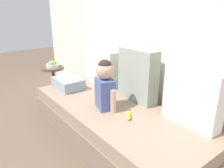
{
  "coord_description": "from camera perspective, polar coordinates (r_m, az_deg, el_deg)",
  "views": [
    {
      "loc": [
        1.6,
        -1.25,
        1.36
      ],
      "look_at": [
        -0.02,
        0.0,
        0.63
      ],
      "focal_mm": 34.72,
      "sensor_mm": 36.0,
      "label": 1
    }
  ],
  "objects": [
    {
      "name": "throw_pillow_center",
      "position": [
        2.35,
        6.79,
        2.3
      ],
      "size": [
        0.47,
        0.16,
        0.57
      ],
      "primitive_type": "cube",
      "color": "#99A393",
      "rests_on": "couch"
    },
    {
      "name": "toddler",
      "position": [
        2.15,
        -1.87,
        -0.08
      ],
      "size": [
        0.33,
        0.21,
        0.51
      ],
      "color": "#4C5B93",
      "rests_on": "couch"
    },
    {
      "name": "back_wall",
      "position": [
        2.42,
        11.43,
        16.1
      ],
      "size": [
        5.37,
        0.1,
        2.46
      ],
      "primitive_type": "cube",
      "color": "silver",
      "rests_on": "ground"
    },
    {
      "name": "couch",
      "position": [
        2.34,
        0.37,
        -10.45
      ],
      "size": [
        2.17,
        0.86,
        0.38
      ],
      "color": "#826C5B",
      "rests_on": "ground"
    },
    {
      "name": "throw_pillow_right",
      "position": [
        1.97,
        20.44,
        -3.38
      ],
      "size": [
        0.5,
        0.16,
        0.5
      ],
      "primitive_type": "cube",
      "color": "silver",
      "rests_on": "couch"
    },
    {
      "name": "fruit_bowl",
      "position": [
        3.35,
        -15.43,
        4.96
      ],
      "size": [
        0.18,
        0.18,
        0.1
      ],
      "color": "silver",
      "rests_on": "side_table"
    },
    {
      "name": "banana",
      "position": [
        2.06,
        4.27,
        -8.2
      ],
      "size": [
        0.16,
        0.14,
        0.04
      ],
      "primitive_type": "ellipsoid",
      "rotation": [
        0.0,
        0.0,
        -0.64
      ],
      "color": "yellow",
      "rests_on": "couch"
    },
    {
      "name": "side_table",
      "position": [
        3.39,
        -15.18,
        2.22
      ],
      "size": [
        0.33,
        0.33,
        0.52
      ],
      "color": "brown",
      "rests_on": "ground"
    },
    {
      "name": "throw_pillow_left",
      "position": [
        2.87,
        -2.62,
        4.42
      ],
      "size": [
        0.55,
        0.16,
        0.46
      ],
      "primitive_type": "cube",
      "color": "silver",
      "rests_on": "couch"
    },
    {
      "name": "ground_plane",
      "position": [
        2.44,
        0.36,
        -14.28
      ],
      "size": [
        12.0,
        12.0,
        0.0
      ],
      "primitive_type": "plane",
      "color": "brown"
    },
    {
      "name": "folded_blanket",
      "position": [
        2.81,
        -11.48,
        0.2
      ],
      "size": [
        0.4,
        0.28,
        0.13
      ],
      "primitive_type": "cube",
      "color": "#8E9EB2",
      "rests_on": "couch"
    }
  ]
}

